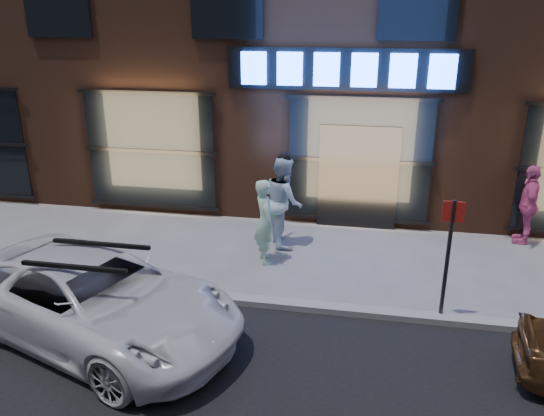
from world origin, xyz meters
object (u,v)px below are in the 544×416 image
(man_bowtie, at_px, (265,221))
(sign_post, at_px, (449,250))
(white_suv, at_px, (94,298))
(man_cap, at_px, (284,201))
(passerby, at_px, (528,205))

(man_bowtie, height_order, sign_post, sign_post)
(man_bowtie, xyz_separation_m, white_suv, (-2.05, -3.08, -0.20))
(man_cap, xyz_separation_m, passerby, (5.15, 1.03, -0.10))
(passerby, xyz_separation_m, sign_post, (-2.12, -3.60, 0.39))
(white_suv, bearing_deg, passerby, -36.23)
(man_cap, bearing_deg, sign_post, -151.91)
(passerby, bearing_deg, white_suv, -44.39)
(passerby, distance_m, sign_post, 4.20)
(man_bowtie, relative_size, passerby, 0.99)
(man_bowtie, xyz_separation_m, sign_post, (3.26, -1.61, 0.39))
(passerby, bearing_deg, man_cap, -67.39)
(man_cap, relative_size, passerby, 1.12)
(white_suv, bearing_deg, man_bowtie, -14.15)
(white_suv, relative_size, sign_post, 2.31)
(man_bowtie, height_order, man_cap, man_cap)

